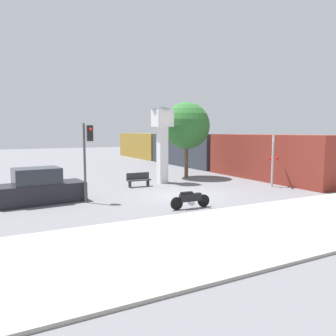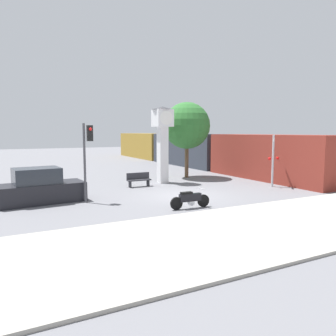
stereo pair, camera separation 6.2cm
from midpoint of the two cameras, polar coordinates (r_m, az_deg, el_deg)
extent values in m
plane|color=slate|center=(18.68, 2.74, -4.83)|extent=(120.00, 120.00, 0.00)
cube|color=#9E998E|center=(13.39, 17.80, -9.39)|extent=(36.00, 6.00, 0.10)
cylinder|color=black|center=(15.95, 6.10, -5.68)|extent=(0.61, 0.13, 0.60)
cylinder|color=black|center=(15.26, 1.40, -6.19)|extent=(0.61, 0.13, 0.60)
cube|color=black|center=(15.55, 3.81, -5.14)|extent=(1.12, 0.27, 0.36)
cube|color=black|center=(15.41, 3.16, -4.36)|extent=(0.57, 0.26, 0.10)
cylinder|color=silver|center=(15.62, 3.96, -6.03)|extent=(0.29, 0.21, 0.28)
cube|color=silver|center=(15.78, 5.78, -3.64)|extent=(0.08, 0.45, 0.04)
cube|color=white|center=(23.20, -1.07, 2.30)|extent=(0.63, 0.63, 3.97)
cube|color=white|center=(23.17, -1.09, 8.69)|extent=(1.20, 1.20, 1.20)
cylinder|color=white|center=(22.62, -0.39, 8.75)|extent=(0.96, 0.02, 0.96)
cone|color=#333338|center=(23.21, -1.09, 10.42)|extent=(1.44, 1.44, 0.20)
cube|color=maroon|center=(26.03, 17.17, 1.82)|extent=(2.80, 11.56, 3.40)
cube|color=#333842|center=(35.70, 3.31, 3.23)|extent=(2.80, 11.56, 3.40)
cube|color=olive|center=(46.55, -4.40, 3.94)|extent=(2.80, 11.56, 3.40)
cylinder|color=#47474C|center=(17.10, -14.40, 0.79)|extent=(0.12, 0.12, 4.04)
cube|color=black|center=(17.10, -13.55, 5.91)|extent=(0.28, 0.24, 0.80)
sphere|color=red|center=(16.95, -13.45, 6.59)|extent=(0.16, 0.16, 0.16)
cylinder|color=#B7B7BC|center=(22.56, 17.69, 1.18)|extent=(0.14, 0.14, 3.41)
cube|color=white|center=(22.49, 17.80, 4.62)|extent=(0.82, 0.82, 0.14)
sphere|color=red|center=(22.27, 17.16, 1.57)|extent=(0.20, 0.20, 0.20)
sphere|color=red|center=(22.76, 18.41, 1.63)|extent=(0.20, 0.20, 0.20)
cylinder|color=brown|center=(25.98, 3.14, 1.24)|extent=(0.30, 0.30, 2.64)
sphere|color=#2D6B2D|center=(25.88, 3.18, 7.38)|extent=(3.65, 3.65, 3.65)
cube|color=#2D2D33|center=(21.67, -5.16, -2.09)|extent=(1.60, 0.44, 0.08)
cube|color=#2D2D33|center=(21.81, -5.36, -1.38)|extent=(1.60, 0.06, 0.44)
cube|color=#2D2D33|center=(21.47, -6.74, -2.85)|extent=(0.08, 0.35, 0.41)
cube|color=#2D2D33|center=(21.95, -3.61, -2.62)|extent=(0.08, 0.35, 0.41)
cube|color=black|center=(17.98, -21.24, -4.07)|extent=(4.35, 2.18, 1.00)
cube|color=#262B33|center=(17.81, -21.99, -1.27)|extent=(2.34, 1.85, 0.80)
camera|label=1|loc=(0.03, -90.09, -0.01)|focal=35.00mm
camera|label=2|loc=(0.03, 89.91, 0.01)|focal=35.00mm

